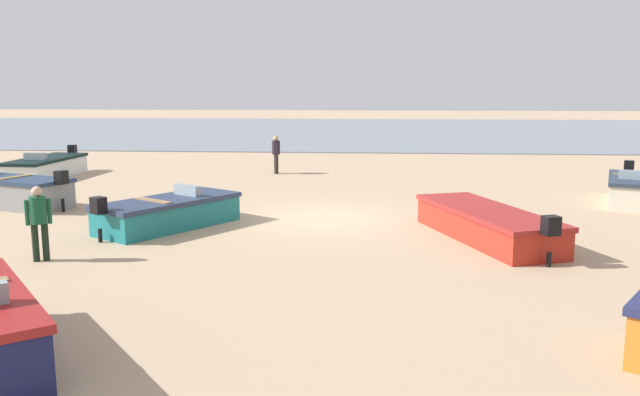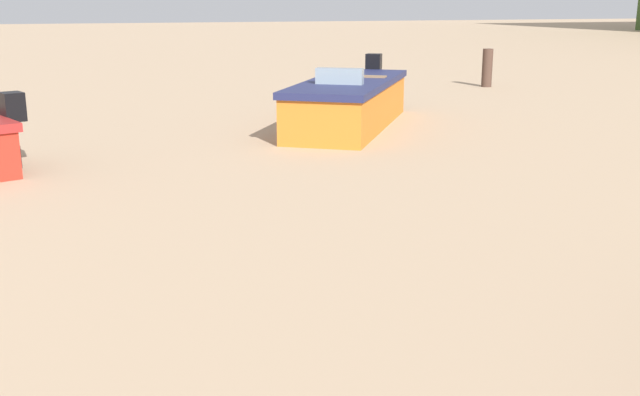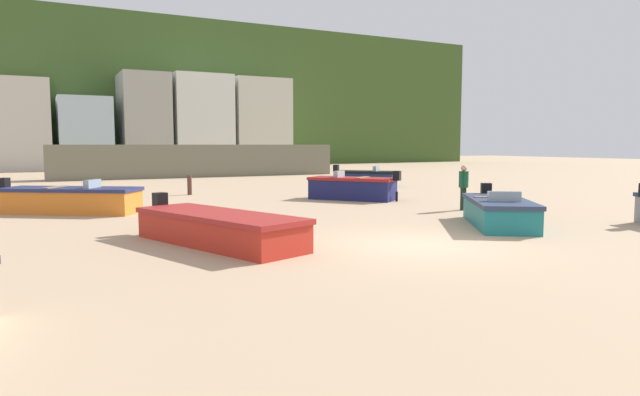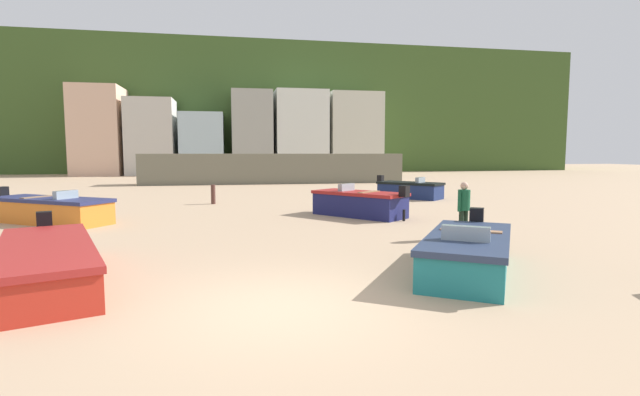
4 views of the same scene
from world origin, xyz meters
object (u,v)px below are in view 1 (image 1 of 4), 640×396
(boat_cream_3, at_px, (629,189))
(boat_grey_6, at_px, (2,191))
(boat_teal_0, at_px, (168,213))
(boat_white_1, at_px, (46,167))
(boat_red_7, at_px, (487,224))
(beach_walker_distant, at_px, (39,217))
(beach_walker_foreground, at_px, (276,151))

(boat_cream_3, xyz_separation_m, boat_grey_6, (19.72, 1.93, 0.03))
(boat_cream_3, relative_size, boat_grey_6, 0.76)
(boat_grey_6, bearing_deg, boat_teal_0, -94.47)
(boat_white_1, height_order, boat_red_7, boat_white_1)
(boat_white_1, height_order, boat_cream_3, boat_cream_3)
(boat_teal_0, bearing_deg, boat_cream_3, 52.80)
(boat_teal_0, distance_m, boat_cream_3, 14.36)
(boat_white_1, height_order, beach_walker_distant, beach_walker_distant)
(boat_teal_0, xyz_separation_m, beach_walker_foreground, (-1.35, -10.89, 0.55))
(boat_white_1, relative_size, boat_red_7, 0.89)
(boat_grey_6, relative_size, beach_walker_foreground, 3.13)
(boat_teal_0, relative_size, boat_grey_6, 0.81)
(boat_teal_0, distance_m, beach_walker_foreground, 10.98)
(beach_walker_foreground, bearing_deg, boat_cream_3, -136.71)
(boat_cream_3, bearing_deg, boat_white_1, 8.27)
(beach_walker_foreground, height_order, beach_walker_distant, same)
(boat_white_1, relative_size, beach_walker_distant, 2.83)
(boat_red_7, distance_m, beach_walker_distant, 10.26)
(boat_cream_3, xyz_separation_m, beach_walker_distant, (15.29, 8.18, 0.51))
(boat_teal_0, bearing_deg, beach_walker_distant, -82.92)
(boat_teal_0, xyz_separation_m, beach_walker_distant, (1.73, 3.46, 0.55))
(boat_teal_0, bearing_deg, boat_grey_6, -170.81)
(beach_walker_distant, bearing_deg, boat_cream_3, -0.10)
(boat_teal_0, xyz_separation_m, boat_cream_3, (-13.56, -4.72, 0.04))
(boat_teal_0, bearing_deg, boat_white_1, 164.55)
(boat_teal_0, distance_m, boat_white_1, 11.99)
(boat_grey_6, bearing_deg, boat_cream_3, -64.48)
(boat_cream_3, height_order, boat_red_7, boat_cream_3)
(boat_white_1, height_order, beach_walker_foreground, beach_walker_foreground)
(beach_walker_distant, bearing_deg, boat_red_7, -12.90)
(boat_teal_0, height_order, beach_walker_foreground, beach_walker_foreground)
(boat_grey_6, distance_m, boat_red_7, 14.74)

